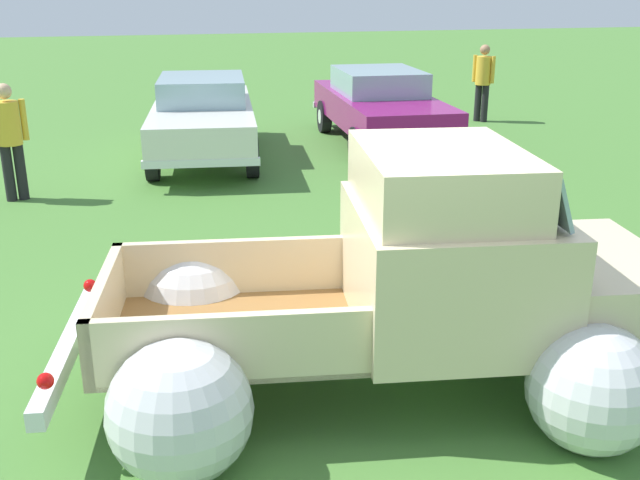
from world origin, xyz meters
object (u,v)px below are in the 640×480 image
(show_car_1, at_px, (380,104))
(spectator_0, at_px, (9,135))
(show_car_0, at_px, (203,115))
(spectator_1, at_px, (483,78))
(vintage_pickup_truck, at_px, (414,297))

(show_car_1, distance_m, spectator_0, 6.78)
(show_car_0, relative_size, spectator_0, 2.84)
(show_car_1, xyz_separation_m, spectator_1, (3.00, 1.85, 0.18))
(show_car_1, height_order, spectator_0, spectator_0)
(spectator_0, bearing_deg, show_car_0, 109.47)
(show_car_0, xyz_separation_m, show_car_1, (3.41, 0.32, 0.00))
(show_car_1, bearing_deg, show_car_0, -81.89)
(show_car_0, xyz_separation_m, spectator_1, (6.42, 2.18, 0.19))
(show_car_0, relative_size, show_car_1, 1.02)
(show_car_0, height_order, spectator_1, spectator_1)
(show_car_0, bearing_deg, spectator_0, -48.26)
(show_car_0, height_order, show_car_1, same)
(show_car_0, xyz_separation_m, spectator_0, (-2.93, -2.09, 0.18))
(vintage_pickup_truck, xyz_separation_m, spectator_1, (5.55, 10.60, 0.21))
(show_car_1, bearing_deg, spectator_1, 124.36)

